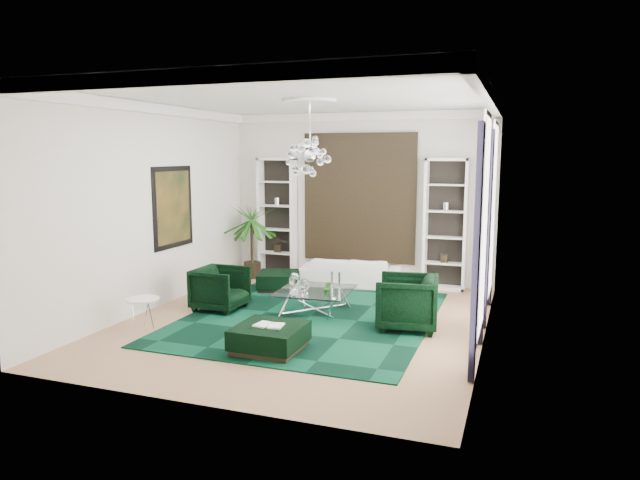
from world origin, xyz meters
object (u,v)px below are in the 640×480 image
at_px(ottoman_side, 279,281).
at_px(ottoman_front, 270,338).
at_px(side_table, 143,314).
at_px(sofa, 351,272).
at_px(palm, 252,231).
at_px(armchair_left, 220,289).
at_px(armchair_right, 407,302).
at_px(coffee_table, 315,302).

distance_m(ottoman_side, ottoman_front, 3.82).
bearing_deg(side_table, ottoman_side, 73.14).
height_order(sofa, palm, palm).
height_order(armchair_left, ottoman_side, armchair_left).
height_order(ottoman_front, side_table, side_table).
xyz_separation_m(armchair_right, ottoman_side, (-3.10, 1.80, -0.26)).
distance_m(sofa, coffee_table, 2.30).
xyz_separation_m(armchair_right, ottoman_front, (-1.70, -1.75, -0.26)).
bearing_deg(sofa, palm, -10.45).
relative_size(sofa, ottoman_front, 2.23).
distance_m(armchair_left, palm, 2.93).
bearing_deg(ottoman_front, side_table, 174.05).
height_order(armchair_right, side_table, armchair_right).
distance_m(armchair_right, ottoman_side, 3.59).
xyz_separation_m(armchair_left, armchair_right, (3.50, 0.00, 0.05)).
bearing_deg(side_table, ottoman_front, -5.95).
height_order(armchair_left, armchair_right, armchair_right).
height_order(coffee_table, side_table, side_table).
distance_m(coffee_table, ottoman_side, 1.98).
distance_m(armchair_left, coffee_table, 1.79).
height_order(armchair_left, side_table, armchair_left).
distance_m(sofa, ottoman_side, 1.60).
height_order(ottoman_side, ottoman_front, ottoman_front).
distance_m(armchair_left, ottoman_front, 2.52).
xyz_separation_m(ottoman_side, palm, (-1.10, 0.95, 0.92)).
xyz_separation_m(side_table, palm, (-0.10, 4.25, 0.86)).
height_order(sofa, armchair_right, armchair_right).
bearing_deg(ottoman_front, coffee_table, 91.36).
relative_size(armchair_left, side_table, 1.65).
bearing_deg(ottoman_side, side_table, -106.86).
xyz_separation_m(ottoman_side, ottoman_front, (1.40, -3.55, 0.00)).
bearing_deg(ottoman_front, armchair_left, 135.81).
height_order(armchair_right, ottoman_side, armchair_right).
height_order(coffee_table, ottoman_front, coffee_table).
relative_size(ottoman_side, ottoman_front, 0.89).
xyz_separation_m(ottoman_front, side_table, (-2.40, 0.25, 0.07)).
bearing_deg(armchair_left, ottoman_front, -132.76).
height_order(ottoman_side, side_table, side_table).
bearing_deg(ottoman_side, coffee_table, -47.05).
height_order(armchair_right, ottoman_front, armchair_right).
bearing_deg(armchair_right, ottoman_front, -51.47).
xyz_separation_m(coffee_table, ottoman_front, (0.05, -2.10, -0.03)).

